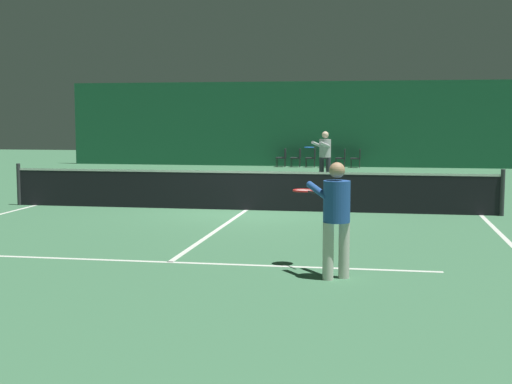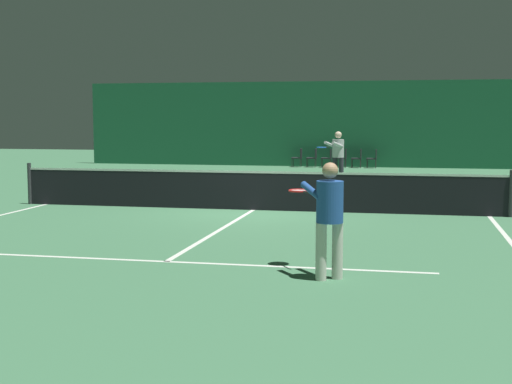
{
  "view_description": "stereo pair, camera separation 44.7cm",
  "coord_description": "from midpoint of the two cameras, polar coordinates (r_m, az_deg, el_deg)",
  "views": [
    {
      "loc": [
        3.19,
        -16.87,
        2.23
      ],
      "look_at": [
        1.04,
        -4.6,
        0.93
      ],
      "focal_mm": 50.0,
      "sensor_mm": 36.0,
      "label": 1
    },
    {
      "loc": [
        3.63,
        -16.79,
        2.23
      ],
      "look_at": [
        1.04,
        -4.6,
        0.93
      ],
      "focal_mm": 50.0,
      "sensor_mm": 36.0,
      "label": 2
    }
  ],
  "objects": [
    {
      "name": "courtside_chair_3",
      "position": [
        32.42,
        5.31,
        2.83
      ],
      "size": [
        0.44,
        0.44,
        0.84
      ],
      "rotation": [
        0.0,
        0.0,
        -1.57
      ],
      "color": "#2D2D2D",
      "rests_on": "ground"
    },
    {
      "name": "court_line_service_near",
      "position": [
        11.2,
        -8.06,
        -5.58
      ],
      "size": [
        8.25,
        0.1,
        0.0
      ],
      "color": "silver",
      "rests_on": "ground"
    },
    {
      "name": "court_line_sideline_right",
      "position": [
        17.11,
        16.86,
        -1.8
      ],
      "size": [
        0.1,
        23.8,
        0.0
      ],
      "color": "silver",
      "rests_on": "ground"
    },
    {
      "name": "court_line_baseline_far",
      "position": [
        29.02,
        3.15,
        1.53
      ],
      "size": [
        11.0,
        0.1,
        0.0
      ],
      "color": "silver",
      "rests_on": "ground"
    },
    {
      "name": "player_far",
      "position": [
        24.94,
        4.99,
        3.16
      ],
      "size": [
        0.97,
        1.4,
        1.77
      ],
      "rotation": [
        0.0,
        0.0,
        -2.05
      ],
      "color": "#2D2D38",
      "rests_on": "ground"
    },
    {
      "name": "courtside_chair_2",
      "position": [
        32.48,
        4.12,
        2.85
      ],
      "size": [
        0.44,
        0.44,
        0.84
      ],
      "rotation": [
        0.0,
        0.0,
        -1.57
      ],
      "color": "#2D2D2D",
      "rests_on": "ground"
    },
    {
      "name": "backdrop_curtain",
      "position": [
        32.99,
        4.01,
        5.44
      ],
      "size": [
        23.0,
        0.12,
        3.9
      ],
      "color": "#1E5B3D",
      "rests_on": "ground"
    },
    {
      "name": "courtside_chair_1",
      "position": [
        32.55,
        2.93,
        2.86
      ],
      "size": [
        0.44,
        0.44,
        0.84
      ],
      "rotation": [
        0.0,
        0.0,
        -1.57
      ],
      "color": "#2D2D2D",
      "rests_on": "ground"
    },
    {
      "name": "courtside_chair_4",
      "position": [
        32.37,
        6.51,
        2.81
      ],
      "size": [
        0.44,
        0.44,
        0.84
      ],
      "rotation": [
        0.0,
        0.0,
        -1.57
      ],
      "color": "#2D2D2D",
      "rests_on": "ground"
    },
    {
      "name": "court_line_service_far",
      "position": [
        23.59,
        1.57,
        0.52
      ],
      "size": [
        8.25,
        0.1,
        0.0
      ],
      "color": "silver",
      "rests_on": "ground"
    },
    {
      "name": "courtside_chair_5",
      "position": [
        32.34,
        7.71,
        2.79
      ],
      "size": [
        0.44,
        0.44,
        0.84
      ],
      "rotation": [
        0.0,
        0.0,
        -1.57
      ],
      "color": "#2D2D2D",
      "rests_on": "ground"
    },
    {
      "name": "courtside_chair_0",
      "position": [
        32.64,
        1.75,
        2.87
      ],
      "size": [
        0.44,
        0.44,
        0.84
      ],
      "rotation": [
        0.0,
        0.0,
        -1.57
      ],
      "color": "#2D2D2D",
      "rests_on": "ground"
    },
    {
      "name": "court_line_centre",
      "position": [
        17.32,
        -1.52,
        -1.45
      ],
      "size": [
        0.1,
        12.8,
        0.0
      ],
      "color": "silver",
      "rests_on": "ground"
    },
    {
      "name": "tennis_net",
      "position": [
        17.26,
        -1.53,
        0.23
      ],
      "size": [
        12.0,
        0.1,
        1.07
      ],
      "color": "black",
      "rests_on": "ground"
    },
    {
      "name": "ground_plane",
      "position": [
        17.32,
        -1.52,
        -1.46
      ],
      "size": [
        60.0,
        60.0,
        0.0
      ],
      "primitive_type": "plane",
      "color": "#3D704C"
    },
    {
      "name": "court_line_sideline_left",
      "position": [
        19.18,
        -17.85,
        -1.02
      ],
      "size": [
        0.1,
        23.8,
        0.0
      ],
      "color": "silver",
      "rests_on": "ground"
    },
    {
      "name": "player_near",
      "position": [
        9.89,
        5.05,
        -1.52
      ],
      "size": [
        1.03,
        1.3,
        1.63
      ],
      "rotation": [
        0.0,
        0.0,
        2.16
      ],
      "color": "beige",
      "rests_on": "ground"
    }
  ]
}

